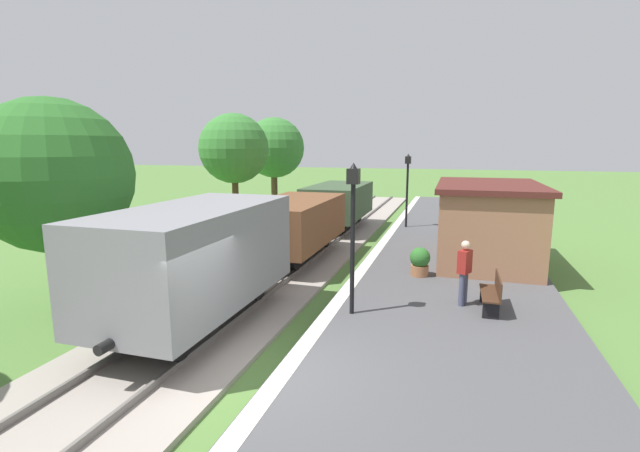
{
  "coord_description": "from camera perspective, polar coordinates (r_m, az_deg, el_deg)",
  "views": [
    {
      "loc": [
        3.22,
        -7.02,
        4.34
      ],
      "look_at": [
        -0.96,
        6.89,
        1.73
      ],
      "focal_mm": 25.17,
      "sensor_mm": 36.0,
      "label": 1
    }
  ],
  "objects": [
    {
      "name": "lamp_post_near",
      "position": [
        10.68,
        4.22,
        1.88
      ],
      "size": [
        0.28,
        0.28,
        3.7
      ],
      "color": "black",
      "rests_on": "platform_slab"
    },
    {
      "name": "bench_near_hut",
      "position": [
        12.12,
        21.12,
        -7.88
      ],
      "size": [
        0.42,
        1.5,
        0.91
      ],
      "color": "#422819",
      "rests_on": "platform_slab"
    },
    {
      "name": "rail_near",
      "position": [
        9.52,
        -17.0,
        -16.13
      ],
      "size": [
        0.07,
        60.0,
        0.14
      ],
      "primitive_type": "cube",
      "color": "slate",
      "rests_on": "track_ballast"
    },
    {
      "name": "tree_field_distant",
      "position": [
        34.39,
        -6.09,
        10.33
      ],
      "size": [
        3.82,
        3.82,
        6.38
      ],
      "color": "#4C3823",
      "rests_on": "ground"
    },
    {
      "name": "ground_plane",
      "position": [
        8.86,
        -7.31,
        -19.21
      ],
      "size": [
        160.0,
        160.0,
        0.0
      ],
      "primitive_type": "plane",
      "color": "#517A38"
    },
    {
      "name": "tree_trackside_mid",
      "position": [
        13.44,
        -30.79,
        5.49
      ],
      "size": [
        3.97,
        3.97,
        5.56
      ],
      "color": "#4C3823",
      "rests_on": "ground"
    },
    {
      "name": "tree_trackside_far",
      "position": [
        20.07,
        -10.88,
        9.59
      ],
      "size": [
        3.02,
        3.02,
        5.72
      ],
      "color": "#4C3823",
      "rests_on": "ground"
    },
    {
      "name": "platform_slab",
      "position": [
        8.19,
        15.18,
        -21.16
      ],
      "size": [
        6.0,
        60.0,
        0.25
      ],
      "primitive_type": "cube",
      "color": "#4C4C4F",
      "rests_on": "ground"
    },
    {
      "name": "platform_edge_stripe",
      "position": [
        8.6,
        -4.78,
        -18.2
      ],
      "size": [
        0.36,
        60.0,
        0.01
      ],
      "primitive_type": "cube",
      "color": "silver",
      "rests_on": "platform_slab"
    },
    {
      "name": "station_hut",
      "position": [
        17.15,
        20.46,
        0.53
      ],
      "size": [
        3.5,
        5.8,
        2.78
      ],
      "color": "#9E6B4C",
      "rests_on": "platform_slab"
    },
    {
      "name": "freight_train",
      "position": [
        16.09,
        -3.99,
        0.02
      ],
      "size": [
        2.5,
        19.4,
        2.72
      ],
      "color": "gray",
      "rests_on": "rail_near"
    },
    {
      "name": "tree_field_left",
      "position": [
        25.88,
        -5.82,
        9.84
      ],
      "size": [
        3.38,
        3.38,
        5.91
      ],
      "color": "#4C3823",
      "rests_on": "ground"
    },
    {
      "name": "track_ballast",
      "position": [
        9.96,
        -20.55,
        -15.93
      ],
      "size": [
        3.8,
        60.0,
        0.12
      ],
      "primitive_type": "cube",
      "color": "#9E9389",
      "rests_on": "ground"
    },
    {
      "name": "lamp_post_far",
      "position": [
        22.99,
        11.07,
        6.17
      ],
      "size": [
        0.28,
        0.28,
        3.7
      ],
      "color": "black",
      "rests_on": "platform_slab"
    },
    {
      "name": "rail_far",
      "position": [
        10.33,
        -23.88,
        -14.4
      ],
      "size": [
        0.07,
        60.0,
        0.14
      ],
      "primitive_type": "cube",
      "color": "slate",
      "rests_on": "track_ballast"
    },
    {
      "name": "person_waiting",
      "position": [
        12.15,
        17.87,
        -5.37
      ],
      "size": [
        0.38,
        0.45,
        1.71
      ],
      "rotation": [
        0.0,
        0.0,
        2.68
      ],
      "color": "#474C66",
      "rests_on": "platform_slab"
    },
    {
      "name": "bench_down_platform",
      "position": [
        22.05,
        19.24,
        0.17
      ],
      "size": [
        0.42,
        1.5,
        0.91
      ],
      "color": "#422819",
      "rests_on": "platform_slab"
    },
    {
      "name": "potted_planter",
      "position": [
        14.61,
        12.58,
        -4.39
      ],
      "size": [
        0.64,
        0.64,
        0.92
      ],
      "color": "#9E6642",
      "rests_on": "platform_slab"
    }
  ]
}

